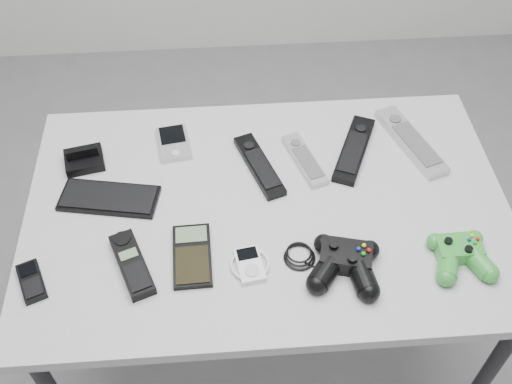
{
  "coord_description": "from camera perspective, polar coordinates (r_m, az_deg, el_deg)",
  "views": [
    {
      "loc": [
        -0.01,
        -0.79,
        1.78
      ],
      "look_at": [
        0.06,
        0.11,
        0.76
      ],
      "focal_mm": 42.0,
      "sensor_mm": 36.0,
      "label": 1
    }
  ],
  "objects": [
    {
      "name": "remote_black_b",
      "position": [
        1.49,
        9.33,
        4.06
      ],
      "size": [
        0.14,
        0.23,
        0.02
      ],
      "primitive_type": "cube",
      "rotation": [
        0.0,
        0.0,
        -0.41
      ],
      "color": "black",
      "rests_on": "desk"
    },
    {
      "name": "controller_green",
      "position": [
        1.32,
        18.91,
        -5.54
      ],
      "size": [
        0.13,
        0.14,
        0.04
      ],
      "primitive_type": null,
      "rotation": [
        0.0,
        0.0,
        0.02
      ],
      "color": "#227E2D",
      "rests_on": "desk"
    },
    {
      "name": "remote_silver_a",
      "position": [
        1.45,
        4.65,
        3.13
      ],
      "size": [
        0.1,
        0.18,
        0.02
      ],
      "primitive_type": "cube",
      "rotation": [
        0.0,
        0.0,
        0.31
      ],
      "color": "#B1B0B8",
      "rests_on": "desk"
    },
    {
      "name": "pda_keyboard",
      "position": [
        1.41,
        -13.82,
        -0.55
      ],
      "size": [
        0.24,
        0.13,
        0.01
      ],
      "primitive_type": "cube",
      "rotation": [
        0.0,
        0.0,
        -0.19
      ],
      "color": "black",
      "rests_on": "desk"
    },
    {
      "name": "controller_black",
      "position": [
        1.25,
        8.5,
        -6.62
      ],
      "size": [
        0.28,
        0.22,
        0.05
      ],
      "primitive_type": null,
      "rotation": [
        0.0,
        0.0,
        -0.24
      ],
      "color": "black",
      "rests_on": "desk"
    },
    {
      "name": "remote_black_a",
      "position": [
        1.43,
        0.3,
        2.58
      ],
      "size": [
        0.11,
        0.22,
        0.02
      ],
      "primitive_type": "cube",
      "rotation": [
        0.0,
        0.0,
        0.33
      ],
      "color": "black",
      "rests_on": "desk"
    },
    {
      "name": "calculator",
      "position": [
        1.28,
        -6.11,
        -6.02
      ],
      "size": [
        0.08,
        0.16,
        0.02
      ],
      "primitive_type": "cube",
      "rotation": [
        0.0,
        0.0,
        0.03
      ],
      "color": "black",
      "rests_on": "desk"
    },
    {
      "name": "pda",
      "position": [
        1.5,
        -7.85,
        4.68
      ],
      "size": [
        0.09,
        0.13,
        0.02
      ],
      "primitive_type": "cube",
      "rotation": [
        0.0,
        0.0,
        0.16
      ],
      "color": "#B1B0B8",
      "rests_on": "desk"
    },
    {
      "name": "dock_bracket",
      "position": [
        1.49,
        -16.13,
        3.28
      ],
      "size": [
        0.11,
        0.1,
        0.05
      ],
      "primitive_type": "cube",
      "rotation": [
        0.0,
        0.0,
        0.21
      ],
      "color": "black",
      "rests_on": "desk"
    },
    {
      "name": "remote_silver_b",
      "position": [
        1.54,
        14.53,
        4.76
      ],
      "size": [
        0.14,
        0.26,
        0.03
      ],
      "primitive_type": "cube",
      "rotation": [
        0.0,
        0.0,
        0.33
      ],
      "color": "#B1B0B7",
      "rests_on": "desk"
    },
    {
      "name": "cordless_handset",
      "position": [
        1.28,
        -11.74,
        -6.73
      ],
      "size": [
        0.11,
        0.17,
        0.03
      ],
      "primitive_type": "cube",
      "rotation": [
        0.0,
        0.0,
        0.37
      ],
      "color": "black",
      "rests_on": "desk"
    },
    {
      "name": "mobile_phone",
      "position": [
        1.31,
        -20.61,
        -7.95
      ],
      "size": [
        0.08,
        0.11,
        0.02
      ],
      "primitive_type": "cube",
      "rotation": [
        0.0,
        0.0,
        0.39
      ],
      "color": "black",
      "rests_on": "desk"
    },
    {
      "name": "mp3_player",
      "position": [
        1.26,
        -0.6,
        -6.9
      ],
      "size": [
        0.1,
        0.1,
        0.02
      ],
      "primitive_type": "cube",
      "rotation": [
        0.0,
        0.0,
        0.16
      ],
      "color": "white",
      "rests_on": "desk"
    },
    {
      "name": "desk",
      "position": [
        1.41,
        1.09,
        -2.94
      ],
      "size": [
        1.1,
        0.71,
        0.74
      ],
      "color": "#9D9EA0",
      "rests_on": "floor"
    },
    {
      "name": "floor",
      "position": [
        1.95,
        -1.6,
        -17.41
      ],
      "size": [
        3.5,
        3.5,
        0.0
      ],
      "primitive_type": "plane",
      "color": "slate",
      "rests_on": "ground"
    }
  ]
}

